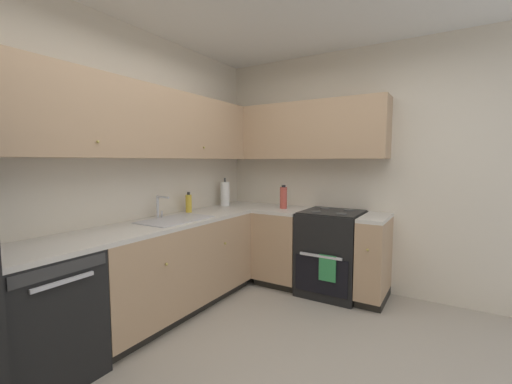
{
  "coord_description": "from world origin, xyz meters",
  "views": [
    {
      "loc": [
        -1.76,
        -0.86,
        1.42
      ],
      "look_at": [
        1.01,
        0.83,
        1.12
      ],
      "focal_mm": 23.11,
      "sensor_mm": 36.0,
      "label": 1
    }
  ],
  "objects_px": {
    "oven_range": "(332,252)",
    "oil_bottle": "(283,198)",
    "dishwasher": "(39,318)",
    "soap_bottle": "(189,203)",
    "paper_towel_roll": "(225,194)"
  },
  "relations": [
    {
      "from": "oven_range",
      "to": "oil_bottle",
      "type": "height_order",
      "value": "oil_bottle"
    },
    {
      "from": "dishwasher",
      "to": "soap_bottle",
      "type": "xyz_separation_m",
      "value": [
        1.59,
        0.18,
        0.55
      ]
    },
    {
      "from": "oven_range",
      "to": "paper_towel_roll",
      "type": "distance_m",
      "value": 1.43
    },
    {
      "from": "paper_towel_roll",
      "to": "oil_bottle",
      "type": "bearing_deg",
      "value": -77.25
    },
    {
      "from": "oven_range",
      "to": "soap_bottle",
      "type": "bearing_deg",
      "value": 121.36
    },
    {
      "from": "dishwasher",
      "to": "paper_towel_roll",
      "type": "height_order",
      "value": "paper_towel_roll"
    },
    {
      "from": "dishwasher",
      "to": "paper_towel_roll",
      "type": "xyz_separation_m",
      "value": [
        2.21,
        0.16,
        0.6
      ]
    },
    {
      "from": "oil_bottle",
      "to": "soap_bottle",
      "type": "bearing_deg",
      "value": 136.7
    },
    {
      "from": "dishwasher",
      "to": "oven_range",
      "type": "relative_size",
      "value": 0.82
    },
    {
      "from": "dishwasher",
      "to": "soap_bottle",
      "type": "distance_m",
      "value": 1.7
    },
    {
      "from": "dishwasher",
      "to": "soap_bottle",
      "type": "relative_size",
      "value": 3.9
    },
    {
      "from": "oven_range",
      "to": "soap_bottle",
      "type": "height_order",
      "value": "soap_bottle"
    },
    {
      "from": "paper_towel_roll",
      "to": "dishwasher",
      "type": "bearing_deg",
      "value": -175.85
    },
    {
      "from": "oven_range",
      "to": "oil_bottle",
      "type": "distance_m",
      "value": 0.8
    },
    {
      "from": "dishwasher",
      "to": "oil_bottle",
      "type": "xyz_separation_m",
      "value": [
        2.37,
        -0.56,
        0.58
      ]
    }
  ]
}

